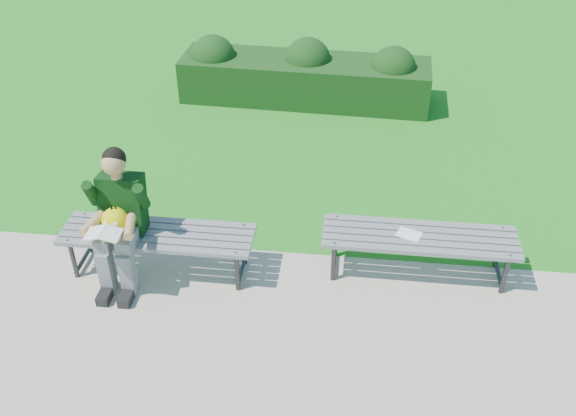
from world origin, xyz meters
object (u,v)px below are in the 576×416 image
object	(u,v)px
bench_left	(158,237)
paper_sheet	(409,234)
hedge	(304,75)
bench_right	(419,240)
seated_boy	(118,215)

from	to	relation	value
bench_left	paper_sheet	distance (m)	2.34
hedge	bench_left	distance (m)	4.09
bench_left	bench_right	bearing A→B (deg)	5.67
bench_left	bench_right	distance (m)	2.44
bench_right	paper_sheet	bearing A→B (deg)	-180.00
hedge	bench_left	bearing A→B (deg)	-104.03
paper_sheet	bench_left	bearing A→B (deg)	-174.09
bench_left	seated_boy	xyz separation A→B (m)	(-0.30, -0.09, 0.30)
hedge	bench_left	size ratio (longest dim) A/B	1.97
bench_right	hedge	bearing A→B (deg)	111.10
hedge	paper_sheet	bearing A→B (deg)	-70.25
bench_left	bench_right	size ratio (longest dim) A/B	1.00
bench_right	paper_sheet	world-z (taller)	bench_right
hedge	bench_right	world-z (taller)	hedge
bench_right	paper_sheet	xyz separation A→B (m)	(-0.10, -0.00, 0.06)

